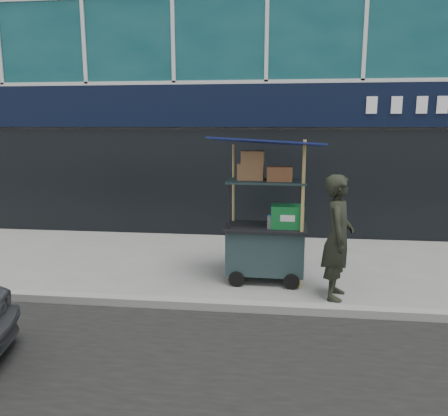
# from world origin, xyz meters

# --- Properties ---
(ground) EXTENTS (80.00, 80.00, 0.00)m
(ground) POSITION_xyz_m (0.00, 0.00, 0.00)
(ground) COLOR slate
(ground) RESTS_ON ground
(curb) EXTENTS (80.00, 0.18, 0.12)m
(curb) POSITION_xyz_m (0.00, -0.20, 0.06)
(curb) COLOR gray
(curb) RESTS_ON ground
(vendor_cart) EXTENTS (1.75, 1.25, 2.34)m
(vendor_cart) POSITION_xyz_m (0.12, 1.05, 0.82)
(vendor_cart) COLOR #19282B
(vendor_cart) RESTS_ON ground
(vendor_man) EXTENTS (0.55, 0.73, 1.81)m
(vendor_man) POSITION_xyz_m (1.15, 0.45, 0.91)
(vendor_man) COLOR black
(vendor_man) RESTS_ON ground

